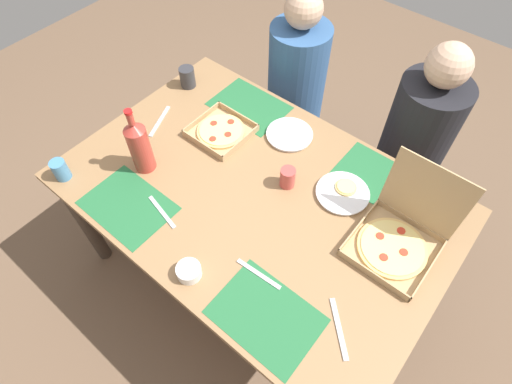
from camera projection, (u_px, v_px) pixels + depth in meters
The scene contains 21 objects.
ground_plane at pixel (256, 270), 2.31m from camera, with size 6.00×6.00×0.00m, color brown.
dining_table at pixel (256, 205), 1.79m from camera, with size 1.60×1.07×0.75m.
placemat_near_left at pixel (128, 206), 1.67m from camera, with size 0.36×0.26×0.00m, color #236638.
placemat_near_right at pixel (266, 316), 1.40m from camera, with size 0.36×0.26×0.00m, color #236638.
placemat_far_left at pixel (249, 106), 2.02m from camera, with size 0.36×0.26×0.00m, color #236638.
placemat_far_right at pixel (378, 179), 1.75m from camera, with size 0.36×0.26×0.00m, color #236638.
pizza_box_corner_left at pixel (221, 131), 1.90m from camera, with size 0.25×0.25×0.04m.
pizza_box_center at pixel (399, 236), 1.53m from camera, with size 0.30×0.32×0.33m.
plate_middle at pixel (343, 193), 1.69m from camera, with size 0.22×0.22×0.03m.
plate_near_left at pixel (289, 135), 1.89m from camera, with size 0.22×0.22×0.02m.
soda_bottle at pixel (139, 145), 1.68m from camera, with size 0.09×0.09×0.32m.
cup_clear_left at pixel (60, 170), 1.72m from camera, with size 0.06×0.06×0.09m, color teal.
cup_dark at pixel (187, 77), 2.07m from camera, with size 0.08×0.08×0.10m, color #333338.
cup_clear_right at pixel (288, 177), 1.70m from camera, with size 0.06×0.06×0.09m, color #BF4742.
condiment_bowl at pixel (189, 271), 1.47m from camera, with size 0.09×0.09×0.05m, color white.
knife_by_near_left at pixel (160, 121), 1.95m from camera, with size 0.21×0.02×0.01m, color #B7B7BC.
knife_by_far_left at pixel (339, 328), 1.37m from camera, with size 0.21×0.02×0.01m, color #B7B7BC.
fork_by_near_right at pixel (259, 274), 1.49m from camera, with size 0.19×0.02×0.01m, color #B7B7BC.
fork_by_far_right at pixel (162, 212), 1.65m from camera, with size 0.19×0.02×0.01m, color #B7B7BC.
diner_left_seat at pixel (295, 98), 2.39m from camera, with size 0.32×0.32×1.16m.
diner_right_seat at pixel (408, 156), 2.11m from camera, with size 0.32×0.32×1.18m.
Camera 1 is at (0.64, -0.78, 2.13)m, focal length 28.80 mm.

